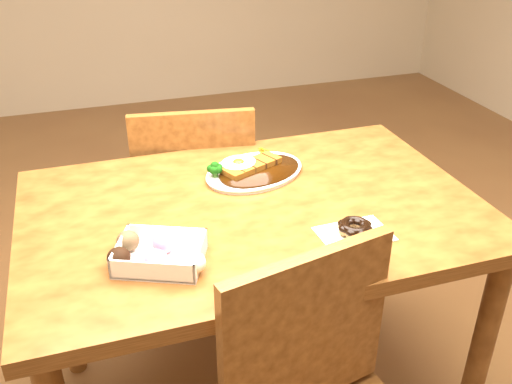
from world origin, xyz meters
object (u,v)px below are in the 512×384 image
object	(u,v)px
chair_far	(195,202)
pon_de_ring	(355,228)
table	(253,237)
donut_box	(157,253)
katsu_curry_plate	(252,170)

from	to	relation	value
chair_far	pon_de_ring	xyz separation A→B (m)	(0.24, -0.74, 0.29)
table	donut_box	xyz separation A→B (m)	(-0.28, -0.18, 0.13)
table	chair_far	world-z (taller)	chair_far
chair_far	pon_de_ring	world-z (taller)	chair_far
table	katsu_curry_plate	distance (m)	0.21
katsu_curry_plate	pon_de_ring	size ratio (longest dim) A/B	2.01
katsu_curry_plate	donut_box	xyz separation A→B (m)	(-0.33, -0.35, 0.01)
chair_far	katsu_curry_plate	distance (m)	0.47
chair_far	donut_box	xyz separation A→B (m)	(-0.23, -0.71, 0.30)
pon_de_ring	table	bearing A→B (deg)	132.48
chair_far	table	bearing A→B (deg)	104.40
donut_box	pon_de_ring	xyz separation A→B (m)	(0.47, -0.03, -0.01)
chair_far	donut_box	world-z (taller)	chair_far
donut_box	pon_de_ring	size ratio (longest dim) A/B	1.30
donut_box	table	bearing A→B (deg)	32.31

